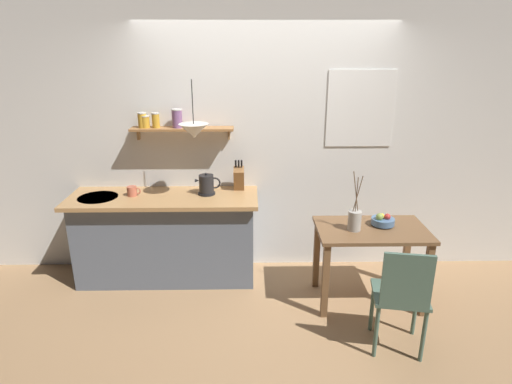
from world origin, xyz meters
The scene contains 12 objects.
ground_plane centered at (0.00, 0.00, 0.00)m, with size 14.00×14.00×0.00m, color #A87F56.
back_wall centered at (0.20, 0.65, 1.35)m, with size 6.80×0.11×2.70m.
kitchen_counter centered at (-1.00, 0.32, 0.45)m, with size 1.83×0.63×0.90m.
wall_shelf centered at (-0.91, 0.49, 1.56)m, with size 0.99×0.20×0.31m.
dining_table centered at (0.93, -0.13, 0.60)m, with size 0.98×0.60×0.73m.
dining_chair_near centered at (0.98, -0.85, 0.51)m, with size 0.47×0.45×0.90m.
fruit_bowl centered at (1.04, -0.07, 0.79)m, with size 0.21×0.21×0.13m.
twig_vase centered at (0.76, -0.16, 0.83)m, with size 0.12×0.12×0.54m.
electric_kettle centered at (-0.58, 0.35, 0.99)m, with size 0.25×0.17×0.22m.
knife_block centered at (-0.27, 0.48, 1.02)m, with size 0.10×0.18×0.32m.
coffee_mug_by_sink centered at (-1.30, 0.32, 0.94)m, with size 0.13×0.09×0.09m.
pendant_lamp centered at (-0.65, 0.16, 1.56)m, with size 0.27×0.27×0.50m.
Camera 1 is at (-0.17, -3.63, 2.30)m, focal length 30.21 mm.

